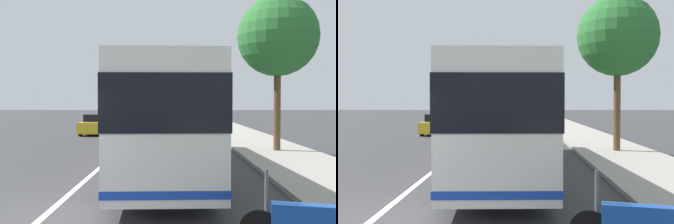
# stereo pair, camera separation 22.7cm
# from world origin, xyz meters

# --- Properties ---
(sidewalk_curb) EXTENTS (110.00, 3.60, 0.14)m
(sidewalk_curb) POSITION_xyz_m (10.00, -7.25, 0.07)
(sidewalk_curb) COLOR #9E998E
(sidewalk_curb) RESTS_ON ground
(lane_divider_line) EXTENTS (110.00, 0.16, 0.01)m
(lane_divider_line) POSITION_xyz_m (10.00, 0.00, 0.00)
(lane_divider_line) COLOR silver
(lane_divider_line) RESTS_ON ground
(coach_bus) EXTENTS (12.49, 3.06, 3.35)m
(coach_bus) POSITION_xyz_m (6.05, -2.18, 1.91)
(coach_bus) COLOR silver
(coach_bus) RESTS_ON ground
(motorcycle_by_tree) EXTENTS (0.52, 2.06, 1.26)m
(motorcycle_by_tree) POSITION_xyz_m (-1.23, -4.70, 0.47)
(motorcycle_by_tree) COLOR black
(motorcycle_by_tree) RESTS_ON ground
(car_side_street) EXTENTS (4.13, 2.07, 1.46)m
(car_side_street) POSITION_xyz_m (20.49, 2.91, 0.69)
(car_side_street) COLOR gold
(car_side_street) RESTS_ON ground
(car_oncoming) EXTENTS (4.02, 1.84, 1.47)m
(car_oncoming) POSITION_xyz_m (27.65, 2.87, 0.71)
(car_oncoming) COLOR #2D7238
(car_oncoming) RESTS_ON ground
(car_ahead_same_lane) EXTENTS (4.56, 1.97, 1.61)m
(car_ahead_same_lane) POSITION_xyz_m (49.80, 1.86, 0.76)
(car_ahead_same_lane) COLOR navy
(car_ahead_same_lane) RESTS_ON ground
(car_far_distant) EXTENTS (4.26, 2.04, 1.47)m
(car_far_distant) POSITION_xyz_m (33.57, -2.50, 0.69)
(car_far_distant) COLOR gold
(car_far_distant) RESTS_ON ground
(roadside_tree_mid_block) EXTENTS (3.63, 3.63, 7.14)m
(roadside_tree_mid_block) POSITION_xyz_m (10.39, -7.32, 5.29)
(roadside_tree_mid_block) COLOR brown
(roadside_tree_mid_block) RESTS_ON ground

